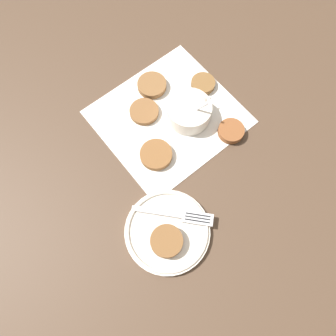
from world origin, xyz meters
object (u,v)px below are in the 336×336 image
at_px(sauce_bowl, 189,112).
at_px(fork, 181,216).
at_px(fritter_on_plate, 167,241).
at_px(serving_plate, 167,231).

xyz_separation_m(sauce_bowl, fork, (-0.15, -0.23, -0.00)).
xyz_separation_m(sauce_bowl, fritter_on_plate, (-0.21, -0.26, 0.00)).
relative_size(serving_plate, fritter_on_plate, 2.69).
height_order(serving_plate, fork, fork).
bearing_deg(serving_plate, fork, 17.64).
relative_size(serving_plate, fork, 1.22).
bearing_deg(sauce_bowl, serving_plate, -129.32).
bearing_deg(fritter_on_plate, serving_plate, 57.60).
relative_size(sauce_bowl, fork, 0.77).
bearing_deg(fritter_on_plate, fork, 31.22).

